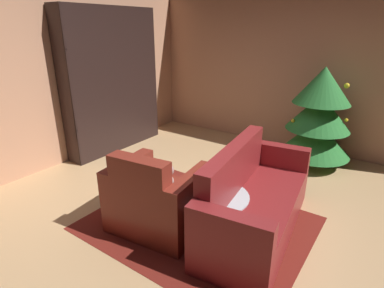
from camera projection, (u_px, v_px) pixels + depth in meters
The scene contains 11 objects.
ground_plane at pixel (208, 216), 3.51m from camera, with size 6.49×6.49×0.00m, color tan.
wall_back at pixel (298, 71), 5.14m from camera, with size 5.42×0.06×2.63m, color tan.
wall_left at pixel (52, 77), 4.48m from camera, with size 0.06×5.53×2.63m, color tan.
area_rug at pixel (199, 223), 3.38m from camera, with size 2.24×1.81×0.01m, color maroon.
bookshelf_unit at pixel (118, 81), 5.21m from camera, with size 0.32×1.80×2.30m.
armchair_red at pixel (157, 200), 3.21m from camera, with size 0.99×0.85×0.89m.
couch_red at pixel (253, 203), 3.19m from camera, with size 0.94×1.87×0.89m.
coffee_table at pixel (213, 198), 3.13m from camera, with size 0.73×0.73×0.42m.
book_stack_on_table at pixel (210, 187), 3.14m from camera, with size 0.21×0.18×0.12m.
bottle_on_table at pixel (230, 181), 3.17m from camera, with size 0.08×0.08×0.27m.
decorated_tree at pixel (319, 116), 4.57m from camera, with size 1.02×1.02×1.48m.
Camera 1 is at (1.57, -2.56, 2.01)m, focal length 29.13 mm.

